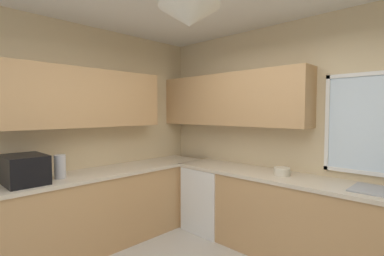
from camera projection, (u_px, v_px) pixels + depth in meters
The scene contains 7 objects.
room_shell at pixel (200, 92), 2.63m from camera, with size 4.23×3.86×2.78m.
counter_run_left at pixel (83, 213), 3.29m from camera, with size 0.65×3.47×0.91m.
counter_run_back at pixel (304, 221), 3.04m from camera, with size 3.32×0.65×0.91m.
dishwasher at pixel (211, 198), 3.92m from camera, with size 0.60×0.60×0.87m, color white.
microwave at pixel (24, 169), 2.83m from camera, with size 0.48×0.36×0.29m, color black.
kettle at pixel (60, 167), 3.06m from camera, with size 0.12×0.12×0.26m, color #B7B7BC.
bowl at pixel (282, 171), 3.20m from camera, with size 0.18×0.18×0.09m, color beige.
Camera 1 is at (1.41, -1.43, 1.63)m, focal length 26.36 mm.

